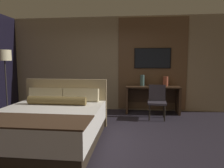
# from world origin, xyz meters

# --- Properties ---
(ground_plane) EXTENTS (16.00, 16.00, 0.00)m
(ground_plane) POSITION_xyz_m (0.00, 0.00, 0.00)
(ground_plane) COLOR #28232D
(wall_back_tv_panel) EXTENTS (7.20, 0.09, 2.80)m
(wall_back_tv_panel) POSITION_xyz_m (0.15, 2.59, 1.40)
(wall_back_tv_panel) COLOR tan
(wall_back_tv_panel) RESTS_ON ground_plane
(bed) EXTENTS (1.87, 2.09, 1.07)m
(bed) POSITION_xyz_m (-0.81, -0.03, 0.34)
(bed) COLOR #33281E
(bed) RESTS_ON ground_plane
(desk) EXTENTS (1.50, 0.53, 0.78)m
(desk) POSITION_xyz_m (1.27, 2.30, 0.51)
(desk) COLOR #422D1E
(desk) RESTS_ON ground_plane
(tv) EXTENTS (1.05, 0.04, 0.59)m
(tv) POSITION_xyz_m (1.27, 2.52, 1.57)
(tv) COLOR black
(desk_chair) EXTENTS (0.50, 0.50, 0.87)m
(desk_chair) POSITION_xyz_m (1.34, 1.74, 0.51)
(desk_chair) COLOR #38333D
(desk_chair) RESTS_ON ground_plane
(floor_lamp) EXTENTS (0.34, 0.34, 1.77)m
(floor_lamp) POSITION_xyz_m (-2.64, 1.46, 1.49)
(floor_lamp) COLOR #282623
(floor_lamp) RESTS_ON ground_plane
(vase_tall) EXTENTS (0.12, 0.12, 0.31)m
(vase_tall) POSITION_xyz_m (0.98, 2.34, 0.93)
(vase_tall) COLOR #4C706B
(vase_tall) RESTS_ON desk
(vase_short) EXTENTS (0.15, 0.15, 0.27)m
(vase_short) POSITION_xyz_m (1.64, 2.38, 0.91)
(vase_short) COLOR #B2563D
(vase_short) RESTS_ON desk
(book) EXTENTS (0.22, 0.15, 0.03)m
(book) POSITION_xyz_m (1.26, 2.23, 0.79)
(book) COLOR #332D28
(book) RESTS_ON desk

